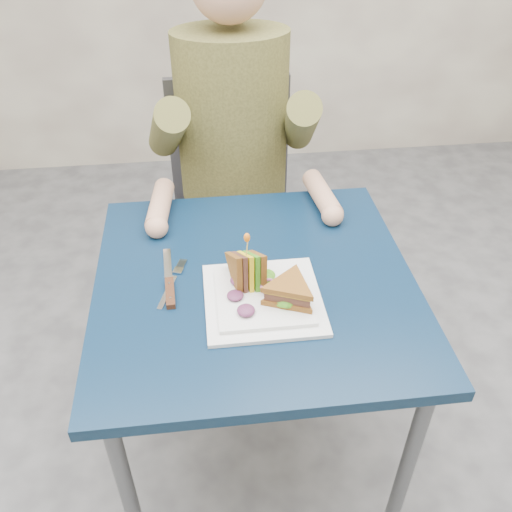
{
  "coord_description": "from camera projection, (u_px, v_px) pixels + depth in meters",
  "views": [
    {
      "loc": [
        -0.11,
        -0.97,
        1.56
      ],
      "look_at": [
        -0.0,
        -0.03,
        0.82
      ],
      "focal_mm": 38.0,
      "sensor_mm": 36.0,
      "label": 1
    }
  ],
  "objects": [
    {
      "name": "onion_ring",
      "position": [
        270.0,
        287.0,
        1.2
      ],
      "size": [
        0.04,
        0.04,
        0.02
      ],
      "primitive_type": "torus",
      "rotation": [
        0.44,
        0.0,
        0.0
      ],
      "color": "#9E4C7A",
      "rests_on": "plate"
    },
    {
      "name": "plate",
      "position": [
        263.0,
        298.0,
        1.21
      ],
      "size": [
        0.26,
        0.26,
        0.02
      ],
      "color": "white",
      "rests_on": "table"
    },
    {
      "name": "toothpick",
      "position": [
        247.0,
        248.0,
        1.18
      ],
      "size": [
        0.01,
        0.01,
        0.06
      ],
      "primitive_type": "cylinder",
      "rotation": [
        0.14,
        0.07,
        0.0
      ],
      "color": "tan",
      "rests_on": "sandwich_upright"
    },
    {
      "name": "sandwich_flat",
      "position": [
        290.0,
        291.0,
        1.17
      ],
      "size": [
        0.17,
        0.17,
        0.05
      ],
      "color": "brown",
      "rests_on": "plate"
    },
    {
      "name": "lettuce_spill",
      "position": [
        265.0,
        288.0,
        1.21
      ],
      "size": [
        0.15,
        0.13,
        0.02
      ],
      "primitive_type": null,
      "color": "#337A14",
      "rests_on": "plate"
    },
    {
      "name": "diner",
      "position": [
        232.0,
        107.0,
        1.61
      ],
      "size": [
        0.54,
        0.59,
        0.74
      ],
      "color": "#4C4922",
      "rests_on": "chair"
    },
    {
      "name": "sandwich_upright",
      "position": [
        247.0,
        271.0,
        1.21
      ],
      "size": [
        0.09,
        0.15,
        0.15
      ],
      "color": "brown",
      "rests_on": "plate"
    },
    {
      "name": "fork",
      "position": [
        171.0,
        284.0,
        1.26
      ],
      "size": [
        0.07,
        0.17,
        0.01
      ],
      "color": "silver",
      "rests_on": "table"
    },
    {
      "name": "knife",
      "position": [
        170.0,
        287.0,
        1.24
      ],
      "size": [
        0.03,
        0.22,
        0.02
      ],
      "color": "silver",
      "rests_on": "table"
    },
    {
      "name": "chair",
      "position": [
        233.0,
        194.0,
        1.93
      ],
      "size": [
        0.42,
        0.4,
        0.93
      ],
      "color": "#47474C",
      "rests_on": "ground"
    },
    {
      "name": "table",
      "position": [
        255.0,
        303.0,
        1.33
      ],
      "size": [
        0.75,
        0.75,
        0.73
      ],
      "color": "black",
      "rests_on": "ground"
    },
    {
      "name": "ground",
      "position": [
        255.0,
        453.0,
        1.73
      ],
      "size": [
        4.0,
        4.0,
        0.0
      ],
      "primitive_type": "plane",
      "color": "#545457",
      "rests_on": "ground"
    },
    {
      "name": "toothpick_frill",
      "position": [
        247.0,
        238.0,
        1.16
      ],
      "size": [
        0.01,
        0.01,
        0.02
      ],
      "primitive_type": "ellipsoid",
      "color": "orange",
      "rests_on": "sandwich_upright"
    }
  ]
}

